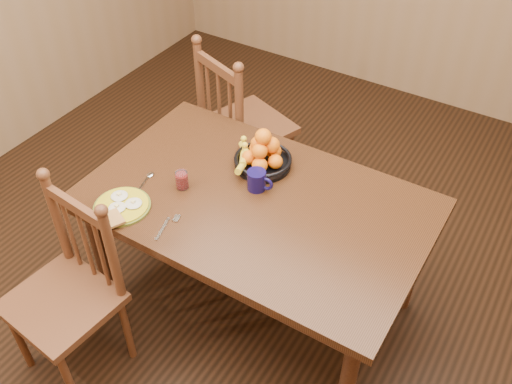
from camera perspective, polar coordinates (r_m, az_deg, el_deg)
The scene contains 10 objects.
room at distance 2.30m, azimuth 0.00°, elevation 10.30°, with size 4.52×5.02×2.72m.
dining_table at distance 2.72m, azimuth 0.00°, elevation -2.13°, with size 1.60×1.00×0.75m.
chair_far at distance 3.54m, azimuth -1.39°, elevation 6.67°, with size 0.61×0.60×1.06m.
chair_near at distance 2.76m, azimuth -18.24°, elevation -9.63°, with size 0.49×0.47×1.00m.
breakfast_plate at distance 2.68m, azimuth -13.30°, elevation -1.40°, with size 0.26×0.30×0.04m.
fork at distance 2.57m, azimuth -8.86°, elevation -3.28°, with size 0.06×0.18×0.00m.
spoon at distance 2.82m, azimuth -10.77°, elevation 1.40°, with size 0.05×0.16×0.01m.
coffee_mug at distance 2.69m, azimuth 0.14°, elevation 1.18°, with size 0.13×0.09×0.10m.
juice_glass at distance 2.72m, azimuth -7.41°, elevation 1.15°, with size 0.06×0.06×0.09m.
fruit_bowl at distance 2.82m, azimuth 0.59°, elevation 3.73°, with size 0.32×0.32×0.22m.
Camera 1 is at (1.03, -1.67, 2.55)m, focal length 40.00 mm.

